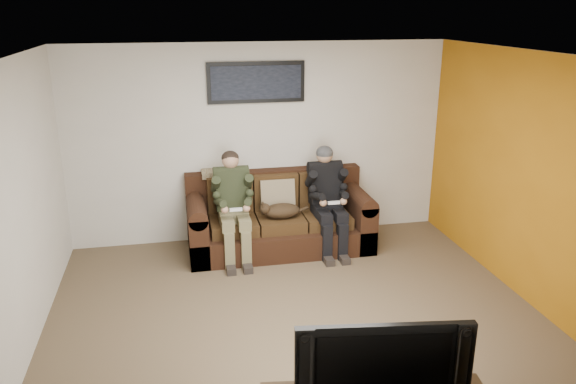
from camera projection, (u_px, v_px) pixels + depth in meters
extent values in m
plane|color=brown|center=(297.00, 317.00, 5.72)|extent=(5.00, 5.00, 0.00)
plane|color=silver|center=(299.00, 56.00, 4.90)|extent=(5.00, 5.00, 0.00)
plane|color=beige|center=(260.00, 143.00, 7.40)|extent=(5.00, 0.00, 5.00)
plane|color=beige|center=(384.00, 321.00, 3.22)|extent=(5.00, 0.00, 5.00)
plane|color=beige|center=(15.00, 216.00, 4.83)|extent=(0.00, 4.50, 4.50)
plane|color=beige|center=(534.00, 181.00, 5.79)|extent=(0.00, 4.50, 4.50)
plane|color=#A96610|center=(533.00, 181.00, 5.79)|extent=(0.00, 4.50, 4.50)
cube|color=black|center=(279.00, 236.00, 7.32)|extent=(2.34, 1.01, 0.32)
cube|color=black|center=(274.00, 192.00, 7.54)|extent=(2.34, 0.21, 0.64)
cube|color=black|center=(198.00, 231.00, 7.07)|extent=(0.23, 1.01, 0.64)
cube|color=black|center=(357.00, 219.00, 7.48)|extent=(0.23, 1.01, 0.64)
cylinder|color=black|center=(196.00, 208.00, 6.97)|extent=(0.23, 1.01, 0.23)
cylinder|color=black|center=(358.00, 197.00, 7.38)|extent=(0.23, 1.01, 0.23)
cube|color=#3D2712|center=(233.00, 225.00, 7.08)|extent=(0.58, 0.64, 0.15)
cube|color=#3D2712|center=(230.00, 194.00, 7.27)|extent=(0.58, 0.15, 0.47)
cube|color=#3D2712|center=(280.00, 221.00, 7.20)|extent=(0.58, 0.64, 0.15)
cube|color=#3D2712|center=(276.00, 191.00, 7.39)|extent=(0.58, 0.15, 0.47)
cube|color=#3D2712|center=(325.00, 218.00, 7.32)|extent=(0.58, 0.64, 0.15)
cube|color=#3D2712|center=(320.00, 188.00, 7.50)|extent=(0.58, 0.15, 0.47)
cube|color=#867458|center=(277.00, 196.00, 7.28)|extent=(0.45, 0.21, 0.44)
cube|color=tan|center=(220.00, 173.00, 7.29)|extent=(0.48, 0.23, 0.08)
cube|color=olive|center=(233.00, 215.00, 7.01)|extent=(0.36, 0.30, 0.14)
cube|color=#262C1A|center=(232.00, 190.00, 7.01)|extent=(0.40, 0.30, 0.53)
cylinder|color=#262C1A|center=(231.00, 173.00, 6.96)|extent=(0.44, 0.18, 0.18)
sphere|color=tan|center=(230.00, 160.00, 6.93)|extent=(0.21, 0.21, 0.21)
cube|color=olive|center=(227.00, 222.00, 6.81)|extent=(0.15, 0.42, 0.13)
cube|color=olive|center=(243.00, 221.00, 6.85)|extent=(0.15, 0.42, 0.13)
cube|color=olive|center=(229.00, 251.00, 6.71)|extent=(0.12, 0.13, 0.47)
cube|color=olive|center=(246.00, 249.00, 6.75)|extent=(0.12, 0.13, 0.47)
cube|color=black|center=(231.00, 268.00, 6.70)|extent=(0.11, 0.26, 0.08)
cube|color=black|center=(247.00, 267.00, 6.74)|extent=(0.11, 0.26, 0.08)
cylinder|color=#262C1A|center=(216.00, 185.00, 6.87)|extent=(0.11, 0.30, 0.28)
cylinder|color=#262C1A|center=(248.00, 183.00, 6.95)|extent=(0.11, 0.30, 0.28)
cylinder|color=#262C1A|center=(220.00, 203.00, 6.72)|extent=(0.14, 0.32, 0.15)
cylinder|color=#262C1A|center=(248.00, 201.00, 6.79)|extent=(0.14, 0.32, 0.15)
sphere|color=tan|center=(225.00, 210.00, 6.64)|extent=(0.09, 0.09, 0.09)
sphere|color=tan|center=(247.00, 208.00, 6.69)|extent=(0.09, 0.09, 0.09)
cube|color=white|center=(236.00, 210.00, 6.64)|extent=(0.15, 0.04, 0.03)
ellipsoid|color=black|center=(230.00, 158.00, 6.93)|extent=(0.22, 0.22, 0.17)
cube|color=black|center=(326.00, 208.00, 7.24)|extent=(0.36, 0.30, 0.14)
cube|color=black|center=(325.00, 184.00, 7.24)|extent=(0.40, 0.30, 0.53)
cylinder|color=black|center=(325.00, 168.00, 7.19)|extent=(0.44, 0.18, 0.18)
sphere|color=#A07659|center=(325.00, 155.00, 7.16)|extent=(0.21, 0.21, 0.21)
cube|color=black|center=(323.00, 215.00, 7.04)|extent=(0.15, 0.42, 0.13)
cube|color=black|center=(338.00, 214.00, 7.08)|extent=(0.15, 0.42, 0.13)
cube|color=black|center=(327.00, 243.00, 6.95)|extent=(0.12, 0.13, 0.47)
cube|color=black|center=(342.00, 241.00, 6.99)|extent=(0.12, 0.13, 0.47)
cube|color=black|center=(328.00, 260.00, 6.93)|extent=(0.11, 0.26, 0.08)
cube|color=black|center=(344.00, 258.00, 6.97)|extent=(0.11, 0.26, 0.08)
cylinder|color=black|center=(311.00, 179.00, 7.11)|extent=(0.11, 0.30, 0.28)
cylinder|color=black|center=(341.00, 177.00, 7.18)|extent=(0.11, 0.30, 0.28)
cylinder|color=black|center=(318.00, 196.00, 6.96)|extent=(0.14, 0.32, 0.15)
cylinder|color=black|center=(344.00, 194.00, 7.02)|extent=(0.14, 0.32, 0.15)
sphere|color=#A07659|center=(323.00, 203.00, 6.87)|extent=(0.09, 0.09, 0.09)
sphere|color=#A07659|center=(344.00, 201.00, 6.92)|extent=(0.09, 0.09, 0.09)
cube|color=white|center=(334.00, 203.00, 6.88)|extent=(0.15, 0.04, 0.03)
ellipsoid|color=black|center=(325.00, 153.00, 7.15)|extent=(0.22, 0.22, 0.19)
ellipsoid|color=#3E2B18|center=(282.00, 211.00, 7.08)|extent=(0.47, 0.26, 0.19)
sphere|color=#3E2B18|center=(265.00, 209.00, 6.99)|extent=(0.14, 0.14, 0.14)
cone|color=#3E2B18|center=(264.00, 204.00, 6.93)|extent=(0.04, 0.04, 0.04)
cone|color=#3E2B18|center=(263.00, 203.00, 7.00)|extent=(0.04, 0.04, 0.04)
cylinder|color=#3E2B18|center=(299.00, 211.00, 7.18)|extent=(0.26, 0.13, 0.08)
cube|color=black|center=(256.00, 82.00, 7.11)|extent=(1.25, 0.04, 0.52)
cube|color=black|center=(257.00, 83.00, 7.09)|extent=(1.15, 0.01, 0.42)
imported|color=black|center=(380.00, 359.00, 3.67)|extent=(1.15, 0.31, 0.66)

